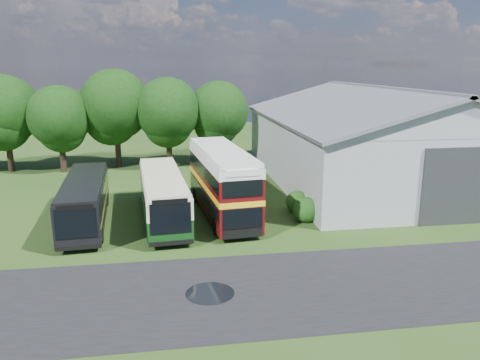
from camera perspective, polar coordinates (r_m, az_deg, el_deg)
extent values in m
plane|color=#203D13|center=(24.38, -0.78, -10.20)|extent=(120.00, 120.00, 0.00)
cube|color=black|center=(22.34, 8.18, -12.73)|extent=(60.00, 8.00, 0.02)
cylinder|color=black|center=(21.55, -3.69, -13.66)|extent=(2.20, 2.20, 0.01)
cube|color=gray|center=(42.74, 16.38, 3.63)|extent=(18.00, 24.00, 5.50)
cube|color=#2D3033|center=(32.52, 25.29, -0.72)|extent=(5.20, 0.18, 5.00)
cylinder|color=black|center=(49.55, -26.25, 2.88)|extent=(0.56, 0.56, 3.42)
sphere|color=black|center=(49.03, -26.77, 7.68)|extent=(6.46, 6.46, 6.46)
cylinder|color=black|center=(47.36, -20.80, 2.74)|extent=(0.56, 0.56, 3.06)
sphere|color=black|center=(46.83, -21.19, 7.23)|extent=(5.78, 5.78, 5.78)
cylinder|color=black|center=(47.79, -14.64, 3.63)|extent=(0.56, 0.56, 3.60)
sphere|color=black|center=(47.24, -14.97, 8.88)|extent=(6.80, 6.80, 6.80)
cylinder|color=black|center=(46.58, -8.61, 3.48)|extent=(0.56, 0.56, 3.31)
sphere|color=black|center=(46.03, -8.79, 8.44)|extent=(6.26, 6.26, 6.26)
cylinder|color=black|center=(47.66, -2.58, 3.77)|extent=(0.56, 0.56, 3.17)
sphere|color=black|center=(47.13, -2.63, 8.41)|extent=(5.98, 5.98, 5.98)
sphere|color=#194714|center=(31.00, 7.97, -4.97)|extent=(1.70, 1.70, 1.70)
sphere|color=#194714|center=(32.82, 6.97, -3.86)|extent=(1.60, 1.60, 1.60)
cube|color=black|center=(30.97, -9.39, -1.77)|extent=(3.47, 11.33, 2.78)
cube|color=#480A0B|center=(31.22, -2.20, -0.03)|extent=(3.78, 10.86, 4.26)
cube|color=black|center=(31.36, -18.38, -2.26)|extent=(3.24, 10.80, 2.65)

